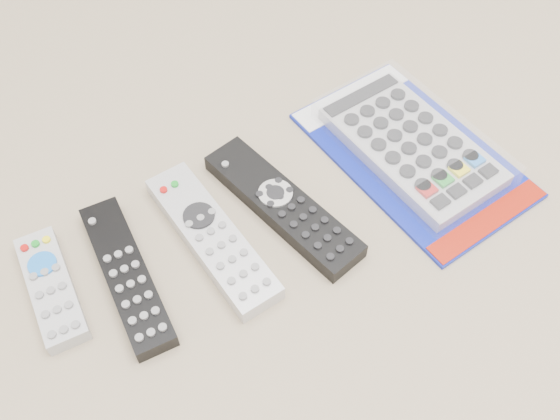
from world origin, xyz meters
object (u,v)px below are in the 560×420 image
remote_silver_dvd (212,237)px  remote_large_black (283,205)px  remote_slim_black (127,275)px  remote_small_grey (51,288)px  jumbo_remote_packaged (412,144)px

remote_silver_dvd → remote_large_black: same height
remote_slim_black → remote_large_black: 0.19m
remote_small_grey → remote_slim_black: 0.08m
remote_small_grey → remote_slim_black: (0.08, -0.03, 0.00)m
remote_large_black → jumbo_remote_packaged: 0.19m
remote_large_black → jumbo_remote_packaged: bearing=-13.2°
remote_silver_dvd → remote_slim_black: bearing=173.4°
remote_slim_black → remote_silver_dvd: size_ratio=0.94×
remote_small_grey → remote_large_black: remote_large_black is taller
remote_silver_dvd → jumbo_remote_packaged: jumbo_remote_packaged is taller
remote_slim_black → remote_small_grey: bearing=164.6°
remote_slim_black → jumbo_remote_packaged: bearing=2.1°
remote_slim_black → remote_large_black: (0.19, -0.01, 0.00)m
remote_silver_dvd → jumbo_remote_packaged: 0.28m
remote_silver_dvd → jumbo_remote_packaged: bearing=-5.6°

